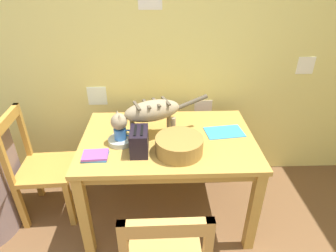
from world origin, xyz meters
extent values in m
cube|color=#E9D979|center=(0.00, 2.15, 1.25)|extent=(5.19, 0.10, 2.50)
cube|color=white|center=(-0.50, 2.10, 0.85)|extent=(0.17, 0.01, 0.17)
cube|color=white|center=(0.47, 2.10, 0.71)|extent=(0.17, 0.01, 0.17)
cube|color=white|center=(1.35, 2.10, 1.11)|extent=(0.15, 0.01, 0.15)
cube|color=#B78B3E|center=(0.13, 1.52, 0.74)|extent=(1.29, 0.86, 0.03)
cube|color=#A98039|center=(0.13, 1.52, 0.68)|extent=(1.21, 0.78, 0.07)
cube|color=#B78B3E|center=(-0.47, 1.14, 0.36)|extent=(0.07, 0.07, 0.72)
cube|color=#B78B3E|center=(0.72, 1.14, 0.36)|extent=(0.07, 0.07, 0.72)
cube|color=#B78B3E|center=(-0.47, 1.90, 0.36)|extent=(0.07, 0.07, 0.72)
cube|color=#B78B3E|center=(0.72, 1.90, 0.36)|extent=(0.07, 0.07, 0.72)
ellipsoid|color=gray|center=(0.01, 1.54, 0.97)|extent=(0.44, 0.29, 0.15)
cube|color=brown|center=(0.11, 1.58, 1.03)|extent=(0.07, 0.15, 0.01)
cube|color=brown|center=(0.04, 1.56, 1.03)|extent=(0.07, 0.15, 0.01)
cube|color=brown|center=(-0.02, 1.53, 1.03)|extent=(0.07, 0.15, 0.01)
cube|color=brown|center=(-0.09, 1.51, 1.03)|extent=(0.07, 0.15, 0.01)
cylinder|color=gray|center=(-0.11, 1.46, 0.83)|extent=(0.04, 0.04, 0.15)
cylinder|color=gray|center=(-0.14, 1.54, 0.83)|extent=(0.04, 0.04, 0.15)
cylinder|color=gray|center=(0.17, 1.55, 0.83)|extent=(0.04, 0.04, 0.15)
cylinder|color=gray|center=(0.14, 1.63, 0.83)|extent=(0.04, 0.04, 0.15)
sphere|color=gray|center=(-0.22, 1.46, 0.93)|extent=(0.12, 0.12, 0.12)
cone|color=gray|center=(-0.21, 1.43, 0.98)|extent=(0.04, 0.04, 0.05)
cone|color=gray|center=(-0.23, 1.49, 0.98)|extent=(0.04, 0.04, 0.05)
cylinder|color=brown|center=(0.31, 1.65, 0.98)|extent=(0.24, 0.11, 0.09)
cylinder|color=#B2B6A4|center=(-0.22, 1.46, 0.77)|extent=(0.18, 0.18, 0.04)
cylinder|color=#3975C2|center=(-0.22, 1.46, 0.83)|extent=(0.09, 0.09, 0.08)
torus|color=#3975C2|center=(-0.16, 1.46, 0.84)|extent=(0.06, 0.01, 0.06)
cube|color=#3290CD|center=(0.56, 1.58, 0.76)|extent=(0.31, 0.22, 0.01)
cube|color=#3384CE|center=(-0.37, 1.29, 0.76)|extent=(0.17, 0.13, 0.01)
cube|color=purple|center=(-0.37, 1.29, 0.77)|extent=(0.17, 0.13, 0.02)
cylinder|color=olive|center=(0.19, 1.32, 0.81)|extent=(0.33, 0.33, 0.12)
cylinder|color=#433216|center=(0.19, 1.32, 0.82)|extent=(0.27, 0.27, 0.10)
cube|color=black|center=(-0.08, 1.34, 0.84)|extent=(0.12, 0.20, 0.17)
cube|color=black|center=(-0.10, 1.34, 0.93)|extent=(0.02, 0.14, 0.01)
cube|color=black|center=(-0.05, 1.34, 0.93)|extent=(0.02, 0.14, 0.01)
cube|color=#BF8843|center=(0.08, 0.56, 0.90)|extent=(0.42, 0.04, 0.08)
cube|color=#BA8737|center=(-0.86, 1.58, 0.44)|extent=(0.44, 0.44, 0.04)
cube|color=#BA8737|center=(-1.05, 1.57, 0.90)|extent=(0.06, 0.42, 0.08)
cube|color=#BA8737|center=(-1.06, 1.76, 0.70)|extent=(0.04, 0.04, 0.48)
cube|color=#BA8737|center=(-1.04, 1.38, 0.70)|extent=(0.04, 0.04, 0.48)
cube|color=#BA8737|center=(-0.68, 1.78, 0.21)|extent=(0.04, 0.04, 0.42)
cube|color=#BA8737|center=(-0.66, 1.40, 0.21)|extent=(0.04, 0.04, 0.42)
cube|color=#BA8737|center=(-1.06, 1.76, 0.21)|extent=(0.04, 0.04, 0.42)
cube|color=#BA8737|center=(-1.04, 1.38, 0.21)|extent=(0.04, 0.04, 0.42)
camera|label=1|loc=(0.06, -0.27, 1.88)|focal=30.21mm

